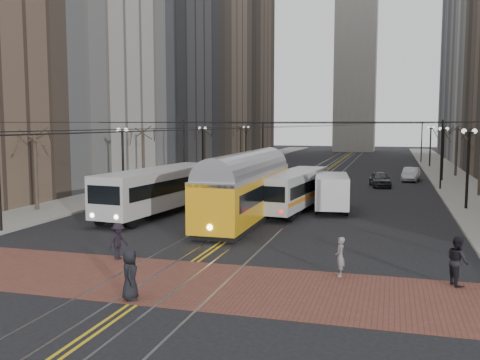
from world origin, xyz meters
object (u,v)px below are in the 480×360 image
Objects in this scene: rear_bus at (294,191)px; pedestrian_c at (458,261)px; sedan_grey at (380,179)px; transit_bus at (159,191)px; pedestrian_d at (118,241)px; streetcar at (246,194)px; cargo_van at (332,193)px; pedestrian_b at (340,257)px; pedestrian_a at (130,275)px; sedan_silver at (411,174)px.

rear_bus reaches higher than pedestrian_c.
pedestrian_c is (3.63, -32.96, 0.22)m from sedan_grey.
transit_bus is 7.53× the size of pedestrian_d.
rear_bus is 6.46× the size of pedestrian_d.
streetcar is 2.47× the size of cargo_van.
transit_bus is 21.54m from pedestrian_c.
rear_bus reaches higher than pedestrian_b.
transit_bus is 12.45m from pedestrian_d.
pedestrian_a is (0.17, -16.27, -0.79)m from streetcar.
pedestrian_a is at bearing -65.41° from pedestrian_b.
pedestrian_c reaches higher than pedestrian_d.
cargo_van is 3.49× the size of pedestrian_d.
pedestrian_b reaches higher than sedan_grey.
pedestrian_a is 8.49m from pedestrian_b.
pedestrian_c is (0.50, -39.26, 0.23)m from sedan_silver.
sedan_silver is 2.50× the size of pedestrian_a.
transit_bus is 2.80× the size of sedan_silver.
pedestrian_b is (4.74, -15.79, -0.59)m from rear_bus.
cargo_van is 16.57m from pedestrian_b.
pedestrian_b is (2.15, -16.43, -0.47)m from cargo_van.
sedan_silver is at bearing 67.80° from cargo_van.
pedestrian_a is 1.11× the size of pedestrian_b.
pedestrian_b is at bearing -89.75° from cargo_van.
pedestrian_a is at bearing -89.69° from rear_bus.
pedestrian_a is at bearing -110.92° from sedan_grey.
pedestrian_b is (6.87, 5.00, -0.09)m from pedestrian_a.
sedan_silver is (3.13, 6.30, -0.01)m from sedan_grey.
streetcar is 3.29× the size of sedan_grey.
pedestrian_d reaches higher than pedestrian_b.
streetcar reaches higher than cargo_van.
streetcar is at bearing -159.47° from pedestrian_b.
pedestrian_b is (-3.96, -39.26, 0.08)m from sedan_silver.
sedan_grey is at bearing -13.63° from pedestrian_c.
streetcar is at bearing 25.68° from pedestrian_c.
pedestrian_d is at bearing -105.20° from streetcar.
pedestrian_b is 10.07m from pedestrian_d.
pedestrian_c is at bearing -27.77° from transit_bus.
rear_bus reaches higher than sedan_grey.
pedestrian_a reaches higher than pedestrian_d.
transit_bus is 18.01m from pedestrian_b.
cargo_van is at bearing 19.94° from rear_bus.
pedestrian_a is (-7.70, -37.96, 0.16)m from sedan_grey.
pedestrian_a reaches higher than sedan_silver.
sedan_silver is 39.27m from pedestrian_c.
cargo_van is at bearing 46.42° from streetcar.
pedestrian_d is at bearing -68.27° from transit_bus.
cargo_van reaches higher than sedan_silver.
cargo_van is 1.33× the size of sedan_grey.
streetcar is 16.29m from pedestrian_a.
rear_bus is at bearing 62.92° from streetcar.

